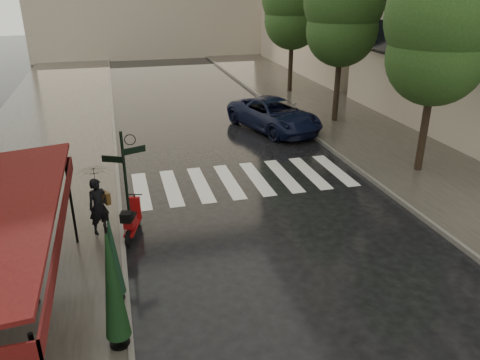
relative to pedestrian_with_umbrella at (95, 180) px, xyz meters
name	(u,v)px	position (x,y,z in m)	size (l,w,h in m)	color
ground	(190,289)	(2.00, -3.16, -1.74)	(120.00, 120.00, 0.00)	black
sidewalk_near	(44,144)	(-2.50, 8.84, -1.68)	(6.00, 60.00, 0.12)	#38332D
sidewalk_far	(347,120)	(12.25, 8.84, -1.68)	(5.50, 60.00, 0.12)	#38332D
curb_near	(115,138)	(0.55, 8.84, -1.67)	(0.12, 60.00, 0.16)	#595651
curb_far	(297,124)	(9.45, 8.84, -1.67)	(0.12, 60.00, 0.16)	#595651
crosswalk	(243,180)	(4.97, 2.84, -1.74)	(7.85, 3.20, 0.01)	silver
signpost	(125,176)	(0.80, -0.16, 0.09)	(1.17, 0.29, 3.10)	black
tree_near	(441,26)	(11.60, 1.84, 3.58)	(3.80, 3.80, 7.99)	black
tree_mid	(344,7)	(11.50, 8.84, 3.85)	(3.80, 3.80, 8.34)	black
tree_far	(293,3)	(11.70, 15.84, 3.72)	(3.80, 3.80, 8.16)	black
pedestrian_with_umbrella	(95,180)	(0.00, 0.00, 0.00)	(1.30, 1.31, 2.44)	black
pedestrian_terrace	(17,277)	(-1.68, -2.95, -0.87)	(0.73, 0.57, 1.50)	black
scooter	(132,221)	(0.85, -0.28, -1.25)	(0.69, 1.58, 1.06)	black
parked_car	(274,115)	(8.11, 8.51, -1.00)	(2.46, 5.34, 1.48)	black
parasol_front	(112,282)	(0.35, -4.73, -0.15)	(0.49, 0.49, 2.74)	black
parasol_back	(112,255)	(0.35, -3.27, -0.44)	(0.41, 0.41, 2.19)	black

